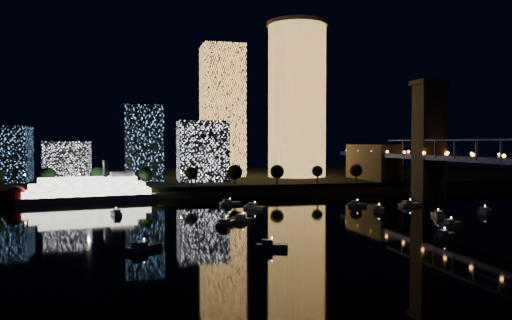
{
  "coord_description": "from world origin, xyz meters",
  "views": [
    {
      "loc": [
        -55.16,
        -134.96,
        24.01
      ],
      "look_at": [
        -8.28,
        55.0,
        17.18
      ],
      "focal_mm": 35.0,
      "sensor_mm": 36.0,
      "label": 1
    }
  ],
  "objects_px": {
    "tower_cylindrical": "(297,100)",
    "tower_rectangular": "(222,111)",
    "truss_bridge": "(510,166)",
    "riverboat": "(82,191)"
  },
  "relations": [
    {
      "from": "tower_cylindrical",
      "to": "tower_rectangular",
      "type": "relative_size",
      "value": 1.16
    },
    {
      "from": "tower_cylindrical",
      "to": "truss_bridge",
      "type": "relative_size",
      "value": 0.32
    },
    {
      "from": "tower_cylindrical",
      "to": "riverboat",
      "type": "height_order",
      "value": "tower_cylindrical"
    },
    {
      "from": "tower_cylindrical",
      "to": "truss_bridge",
      "type": "distance_m",
      "value": 134.17
    },
    {
      "from": "truss_bridge",
      "to": "riverboat",
      "type": "relative_size",
      "value": 4.57
    },
    {
      "from": "tower_cylindrical",
      "to": "riverboat",
      "type": "bearing_deg",
      "value": -153.89
    },
    {
      "from": "riverboat",
      "to": "truss_bridge",
      "type": "bearing_deg",
      "value": -27.47
    },
    {
      "from": "tower_rectangular",
      "to": "riverboat",
      "type": "distance_m",
      "value": 105.43
    },
    {
      "from": "tower_rectangular",
      "to": "truss_bridge",
      "type": "height_order",
      "value": "tower_rectangular"
    },
    {
      "from": "truss_bridge",
      "to": "tower_cylindrical",
      "type": "bearing_deg",
      "value": 103.82
    }
  ]
}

